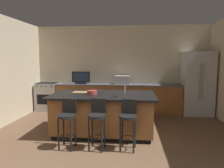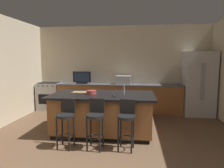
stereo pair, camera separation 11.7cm
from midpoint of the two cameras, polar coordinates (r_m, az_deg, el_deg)
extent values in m
cube|color=beige|center=(6.99, 2.05, 4.40)|extent=(6.24, 0.12, 2.82)
cube|color=brown|center=(6.73, 1.21, -4.01)|extent=(3.98, 0.60, 0.88)
cube|color=#4C4C56|center=(6.66, 1.22, -0.15)|extent=(4.00, 0.62, 0.04)
cube|color=black|center=(4.92, -3.06, -12.87)|extent=(2.10, 1.09, 0.09)
cube|color=brown|center=(4.79, -3.09, -7.94)|extent=(2.18, 1.17, 0.78)
cube|color=black|center=(4.70, -3.12, -3.05)|extent=(2.34, 1.33, 0.04)
cube|color=#B7BABF|center=(6.83, 22.08, 0.14)|extent=(0.87, 0.77, 1.93)
cylinder|color=gray|center=(6.41, 22.81, 0.58)|extent=(0.02, 0.02, 1.06)
cylinder|color=gray|center=(6.43, 23.49, 0.57)|extent=(0.02, 0.02, 1.06)
cube|color=#B7BABF|center=(7.31, -17.73, -3.33)|extent=(0.73, 0.60, 0.91)
cube|color=black|center=(7.04, -18.69, -4.12)|extent=(0.51, 0.01, 0.33)
cube|color=black|center=(7.24, -17.86, 0.30)|extent=(0.66, 0.50, 0.02)
cylinder|color=black|center=(7.07, -20.64, -0.53)|extent=(0.04, 0.03, 0.04)
cylinder|color=black|center=(7.00, -19.47, -0.55)|extent=(0.04, 0.03, 0.04)
cylinder|color=black|center=(6.93, -18.27, -0.57)|extent=(0.04, 0.03, 0.04)
cylinder|color=black|center=(6.87, -17.04, -0.59)|extent=(0.04, 0.03, 0.04)
cube|color=#B7BABF|center=(6.64, 2.44, 1.14)|extent=(0.48, 0.36, 0.27)
cube|color=black|center=(6.81, -9.10, 0.28)|extent=(0.35, 0.16, 0.05)
cube|color=black|center=(6.79, -9.13, 1.96)|extent=(0.59, 0.05, 0.35)
cube|color=#1E2D47|center=(6.77, -9.19, 1.94)|extent=(0.52, 0.01, 0.30)
cylinder|color=#B2B2B7|center=(6.74, 2.04, 1.11)|extent=(0.02, 0.02, 0.24)
cylinder|color=#B2B2B7|center=(4.63, 2.87, -1.54)|extent=(0.02, 0.02, 0.22)
cylinder|color=black|center=(4.03, -13.30, -8.65)|extent=(0.34, 0.34, 0.05)
cube|color=black|center=(4.12, -12.55, -5.91)|extent=(0.29, 0.06, 0.28)
cylinder|color=black|center=(4.07, -15.49, -13.45)|extent=(0.03, 0.03, 0.61)
cylinder|color=black|center=(3.98, -12.20, -13.84)|extent=(0.03, 0.03, 0.61)
cylinder|color=black|center=(4.28, -14.07, -12.39)|extent=(0.03, 0.03, 0.61)
cylinder|color=black|center=(4.19, -10.93, -12.72)|extent=(0.03, 0.03, 0.61)
torus|color=black|center=(4.15, -13.14, -14.06)|extent=(0.28, 0.28, 0.02)
cylinder|color=black|center=(3.90, -5.14, -8.83)|extent=(0.34, 0.34, 0.05)
cube|color=black|center=(4.00, -4.60, -5.98)|extent=(0.29, 0.06, 0.28)
cylinder|color=black|center=(3.92, -7.34, -13.94)|extent=(0.03, 0.03, 0.63)
cylinder|color=black|center=(3.86, -3.76, -14.25)|extent=(0.03, 0.03, 0.63)
cylinder|color=black|center=(4.14, -6.31, -12.79)|extent=(0.03, 0.03, 0.63)
cylinder|color=black|center=(4.08, -2.92, -13.05)|extent=(0.03, 0.03, 0.63)
torus|color=black|center=(4.03, -5.07, -14.52)|extent=(0.28, 0.28, 0.02)
cylinder|color=black|center=(3.87, 3.60, -9.11)|extent=(0.34, 0.34, 0.05)
cube|color=black|center=(3.97, 3.95, -6.23)|extent=(0.29, 0.07, 0.28)
cylinder|color=black|center=(3.88, 1.43, -14.23)|extent=(0.03, 0.03, 0.61)
cylinder|color=black|center=(3.84, 5.14, -14.46)|extent=(0.03, 0.03, 0.61)
cylinder|color=black|center=(4.10, 2.10, -13.03)|extent=(0.03, 0.03, 0.61)
cylinder|color=black|center=(4.07, 5.58, -13.22)|extent=(0.03, 0.03, 0.61)
torus|color=black|center=(4.00, 3.56, -14.73)|extent=(0.28, 0.28, 0.02)
cylinder|color=#993833|center=(4.68, -6.29, -2.31)|extent=(0.23, 0.23, 0.08)
cube|color=black|center=(4.38, 0.07, -3.33)|extent=(0.09, 0.18, 0.02)
cube|color=#A87F51|center=(4.94, -9.44, -2.28)|extent=(0.36, 0.28, 0.02)
camera|label=1|loc=(0.06, -90.62, -0.07)|focal=32.90mm
camera|label=2|loc=(0.06, 89.38, 0.07)|focal=32.90mm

